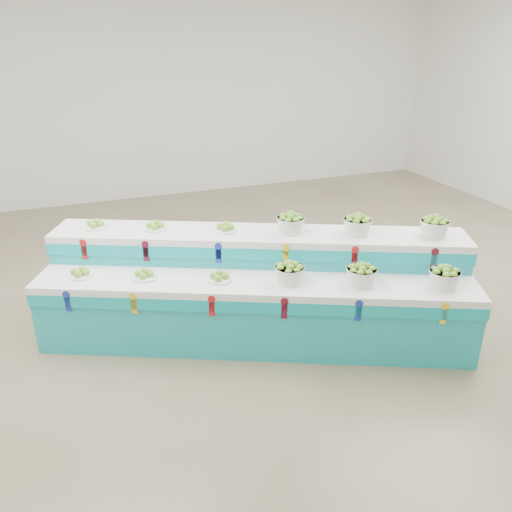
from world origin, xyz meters
name	(u,v)px	position (x,y,z in m)	size (l,w,h in m)	color
ground	(301,312)	(0.00, 0.00, 0.00)	(10.00, 10.00, 0.00)	brown
back_wall	(184,85)	(0.00, 5.00, 2.00)	(10.00, 10.00, 0.00)	silver
display_stand	(256,289)	(-0.63, -0.22, 0.51)	(4.22, 1.08, 1.02)	#1EA9AF
plate_lower_left	(80,272)	(-2.26, 0.24, 0.77)	(0.23, 0.23, 0.10)	white
plate_lower_mid	(144,274)	(-1.69, -0.02, 0.77)	(0.23, 0.23, 0.10)	white
plate_lower_right	(220,276)	(-1.04, -0.32, 0.77)	(0.23, 0.23, 0.10)	white
basket_lower_left	(290,273)	(-0.44, -0.59, 0.82)	(0.28, 0.28, 0.21)	silver
basket_lower_mid	(361,275)	(0.16, -0.87, 0.82)	(0.28, 0.28, 0.21)	silver
basket_lower_right	(444,277)	(0.85, -1.19, 0.82)	(0.28, 0.28, 0.21)	silver
plate_upper_left	(95,224)	(-2.04, 0.72, 1.07)	(0.23, 0.23, 0.10)	white
plate_upper_mid	(155,225)	(-1.47, 0.46, 1.07)	(0.23, 0.23, 0.10)	white
plate_upper_right	(225,227)	(-0.82, 0.16, 1.07)	(0.23, 0.23, 0.10)	white
basket_upper_left	(291,223)	(-0.22, -0.12, 1.12)	(0.28, 0.28, 0.21)	silver
basket_upper_mid	(357,225)	(0.38, -0.40, 1.12)	(0.28, 0.28, 0.21)	silver
basket_upper_right	(434,226)	(1.06, -0.71, 1.12)	(0.28, 0.28, 0.21)	silver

